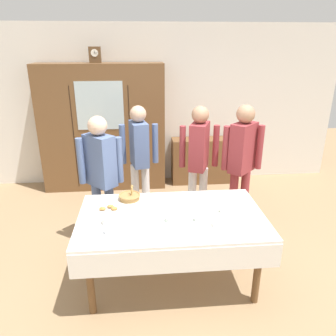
{
  "coord_description": "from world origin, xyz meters",
  "views": [
    {
      "loc": [
        -0.29,
        -3.04,
        2.38
      ],
      "look_at": [
        0.0,
        0.2,
        1.13
      ],
      "focal_mm": 34.81,
      "sensor_mm": 36.0,
      "label": 1
    }
  ],
  "objects_px": {
    "dining_table": "(172,225)",
    "person_beside_shelf": "(139,152)",
    "book_stack": "(202,136)",
    "pastry_plate": "(109,210)",
    "tea_cup_near_right": "(224,210)",
    "mantel_clock": "(95,55)",
    "bread_basket": "(130,196)",
    "tea_cup_far_left": "(109,231)",
    "tea_cup_near_left": "(170,219)",
    "tea_cup_center": "(199,218)",
    "wall_cabinet": "(103,128)",
    "spoon_front_edge": "(93,241)",
    "person_near_right_end": "(242,157)",
    "person_by_cabinet": "(101,170)",
    "spoon_mid_right": "(152,207)",
    "bookshelf_low": "(202,160)",
    "tea_cup_mid_right": "(106,221)",
    "person_behind_table_right": "(199,155)",
    "tea_cup_mid_left": "(216,224)"
  },
  "relations": [
    {
      "from": "bookshelf_low",
      "to": "pastry_plate",
      "type": "bearing_deg",
      "value": -120.1
    },
    {
      "from": "tea_cup_far_left",
      "to": "person_by_cabinet",
      "type": "relative_size",
      "value": 0.08
    },
    {
      "from": "person_near_right_end",
      "to": "person_beside_shelf",
      "type": "xyz_separation_m",
      "value": [
        -1.3,
        0.44,
        -0.05
      ]
    },
    {
      "from": "dining_table",
      "to": "tea_cup_center",
      "type": "distance_m",
      "value": 0.29
    },
    {
      "from": "person_near_right_end",
      "to": "person_behind_table_right",
      "type": "relative_size",
      "value": 1.03
    },
    {
      "from": "tea_cup_mid_right",
      "to": "spoon_mid_right",
      "type": "distance_m",
      "value": 0.54
    },
    {
      "from": "dining_table",
      "to": "tea_cup_near_right",
      "type": "distance_m",
      "value": 0.54
    },
    {
      "from": "tea_cup_mid_right",
      "to": "person_near_right_end",
      "type": "relative_size",
      "value": 0.08
    },
    {
      "from": "tea_cup_far_left",
      "to": "spoon_mid_right",
      "type": "distance_m",
      "value": 0.63
    },
    {
      "from": "mantel_clock",
      "to": "spoon_front_edge",
      "type": "xyz_separation_m",
      "value": [
        0.22,
        -2.94,
        -1.43
      ]
    },
    {
      "from": "book_stack",
      "to": "person_behind_table_right",
      "type": "xyz_separation_m",
      "value": [
        -0.33,
        -1.44,
        0.14
      ]
    },
    {
      "from": "dining_table",
      "to": "person_beside_shelf",
      "type": "relative_size",
      "value": 1.14
    },
    {
      "from": "tea_cup_far_left",
      "to": "tea_cup_near_right",
      "type": "bearing_deg",
      "value": 14.57
    },
    {
      "from": "book_stack",
      "to": "pastry_plate",
      "type": "bearing_deg",
      "value": -120.1
    },
    {
      "from": "dining_table",
      "to": "tea_cup_far_left",
      "type": "bearing_deg",
      "value": -156.98
    },
    {
      "from": "tea_cup_near_right",
      "to": "bread_basket",
      "type": "relative_size",
      "value": 0.54
    },
    {
      "from": "bookshelf_low",
      "to": "spoon_mid_right",
      "type": "relative_size",
      "value": 8.95
    },
    {
      "from": "book_stack",
      "to": "person_by_cabinet",
      "type": "distance_m",
      "value": 2.42
    },
    {
      "from": "person_near_right_end",
      "to": "person_behind_table_right",
      "type": "bearing_deg",
      "value": 158.6
    },
    {
      "from": "dining_table",
      "to": "spoon_front_edge",
      "type": "height_order",
      "value": "spoon_front_edge"
    },
    {
      "from": "tea_cup_center",
      "to": "pastry_plate",
      "type": "bearing_deg",
      "value": 162.76
    },
    {
      "from": "spoon_front_edge",
      "to": "person_near_right_end",
      "type": "distance_m",
      "value": 2.2
    },
    {
      "from": "tea_cup_far_left",
      "to": "person_behind_table_right",
      "type": "relative_size",
      "value": 0.08
    },
    {
      "from": "bread_basket",
      "to": "person_near_right_end",
      "type": "xyz_separation_m",
      "value": [
        1.42,
        0.57,
        0.22
      ]
    },
    {
      "from": "tea_cup_near_left",
      "to": "person_behind_table_right",
      "type": "relative_size",
      "value": 0.08
    },
    {
      "from": "mantel_clock",
      "to": "tea_cup_center",
      "type": "relative_size",
      "value": 1.85
    },
    {
      "from": "tea_cup_mid_right",
      "to": "mantel_clock",
      "type": "bearing_deg",
      "value": 96.67
    },
    {
      "from": "tea_cup_near_right",
      "to": "tea_cup_far_left",
      "type": "bearing_deg",
      "value": -165.43
    },
    {
      "from": "spoon_mid_right",
      "to": "spoon_front_edge",
      "type": "height_order",
      "value": "same"
    },
    {
      "from": "tea_cup_mid_left",
      "to": "tea_cup_mid_right",
      "type": "xyz_separation_m",
      "value": [
        -1.02,
        0.14,
        0.0
      ]
    },
    {
      "from": "person_near_right_end",
      "to": "dining_table",
      "type": "bearing_deg",
      "value": -134.85
    },
    {
      "from": "tea_cup_near_right",
      "to": "person_behind_table_right",
      "type": "distance_m",
      "value": 1.18
    },
    {
      "from": "wall_cabinet",
      "to": "person_behind_table_right",
      "type": "distance_m",
      "value": 1.96
    },
    {
      "from": "book_stack",
      "to": "tea_cup_near_right",
      "type": "distance_m",
      "value": 2.62
    },
    {
      "from": "mantel_clock",
      "to": "bread_basket",
      "type": "height_order",
      "value": "mantel_clock"
    },
    {
      "from": "tea_cup_near_right",
      "to": "spoon_mid_right",
      "type": "xyz_separation_m",
      "value": [
        -0.72,
        0.19,
        -0.02
      ]
    },
    {
      "from": "tea_cup_far_left",
      "to": "dining_table",
      "type": "bearing_deg",
      "value": 23.02
    },
    {
      "from": "tea_cup_mid_right",
      "to": "tea_cup_far_left",
      "type": "bearing_deg",
      "value": -78.12
    },
    {
      "from": "wall_cabinet",
      "to": "tea_cup_near_right",
      "type": "relative_size",
      "value": 16.08
    },
    {
      "from": "tea_cup_near_left",
      "to": "pastry_plate",
      "type": "relative_size",
      "value": 0.46
    },
    {
      "from": "tea_cup_far_left",
      "to": "person_behind_table_right",
      "type": "distance_m",
      "value": 1.81
    },
    {
      "from": "tea_cup_mid_left",
      "to": "bread_basket",
      "type": "xyz_separation_m",
      "value": [
        -0.82,
        0.64,
        0.01
      ]
    },
    {
      "from": "tea_cup_near_left",
      "to": "pastry_plate",
      "type": "xyz_separation_m",
      "value": [
        -0.6,
        0.26,
        -0.02
      ]
    },
    {
      "from": "bookshelf_low",
      "to": "bread_basket",
      "type": "height_order",
      "value": "bread_basket"
    },
    {
      "from": "spoon_front_edge",
      "to": "wall_cabinet",
      "type": "bearing_deg",
      "value": 93.45
    },
    {
      "from": "tea_cup_mid_left",
      "to": "tea_cup_center",
      "type": "height_order",
      "value": "same"
    },
    {
      "from": "wall_cabinet",
      "to": "spoon_front_edge",
      "type": "distance_m",
      "value": 2.96
    },
    {
      "from": "tea_cup_far_left",
      "to": "tea_cup_near_left",
      "type": "xyz_separation_m",
      "value": [
        0.56,
        0.16,
        0.0
      ]
    },
    {
      "from": "bread_basket",
      "to": "person_beside_shelf",
      "type": "xyz_separation_m",
      "value": [
        0.12,
        1.01,
        0.17
      ]
    },
    {
      "from": "wall_cabinet",
      "to": "pastry_plate",
      "type": "xyz_separation_m",
      "value": [
        0.27,
        -2.42,
        -0.25
      ]
    }
  ]
}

